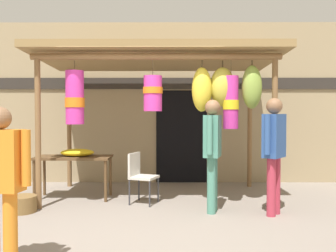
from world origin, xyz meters
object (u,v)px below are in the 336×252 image
object	(u,v)px
folding_chair	(140,173)
wicker_basket_by_table	(22,204)
passerby_at_right	(212,146)
customer_foreground	(1,176)
display_table	(74,161)
flower_heap_on_table	(78,153)
shopper_by_bananas	(274,146)

from	to	relation	value
folding_chair	wicker_basket_by_table	world-z (taller)	folding_chair
wicker_basket_by_table	passerby_at_right	xyz separation A→B (m)	(2.89, 0.02, 0.89)
folding_chair	customer_foreground	xyz separation A→B (m)	(-1.07, -2.75, 0.41)
display_table	passerby_at_right	xyz separation A→B (m)	(2.34, -0.92, 0.35)
flower_heap_on_table	folding_chair	world-z (taller)	flower_heap_on_table
flower_heap_on_table	shopper_by_bananas	xyz separation A→B (m)	(3.15, -1.08, 0.21)
display_table	flower_heap_on_table	size ratio (longest dim) A/B	2.23
wicker_basket_by_table	customer_foreground	distance (m)	2.40
display_table	shopper_by_bananas	distance (m)	3.42
wicker_basket_by_table	customer_foreground	xyz separation A→B (m)	(0.67, -2.17, 0.79)
customer_foreground	passerby_at_right	size ratio (longest dim) A/B	0.91
display_table	wicker_basket_by_table	xyz separation A→B (m)	(-0.55, -0.94, -0.54)
flower_heap_on_table	passerby_at_right	world-z (taller)	passerby_at_right
display_table	folding_chair	world-z (taller)	folding_chair
display_table	flower_heap_on_table	world-z (taller)	flower_heap_on_table
wicker_basket_by_table	shopper_by_bananas	distance (m)	3.88
flower_heap_on_table	shopper_by_bananas	world-z (taller)	shopper_by_bananas
display_table	wicker_basket_by_table	bearing A→B (deg)	-120.38
folding_chair	display_table	bearing A→B (deg)	163.25
shopper_by_bananas	passerby_at_right	world-z (taller)	shopper_by_bananas
flower_heap_on_table	customer_foreground	bearing A→B (deg)	-89.13
customer_foreground	passerby_at_right	world-z (taller)	passerby_at_right
folding_chair	wicker_basket_by_table	xyz separation A→B (m)	(-1.74, -0.58, -0.38)
display_table	wicker_basket_by_table	size ratio (longest dim) A/B	2.99
customer_foreground	folding_chair	bearing A→B (deg)	68.70
folding_chair	passerby_at_right	distance (m)	1.37
flower_heap_on_table	wicker_basket_by_table	distance (m)	1.32
flower_heap_on_table	display_table	bearing A→B (deg)	-177.36
wicker_basket_by_table	passerby_at_right	world-z (taller)	passerby_at_right
display_table	folding_chair	distance (m)	1.26
display_table	folding_chair	xyz separation A→B (m)	(1.19, -0.36, -0.16)
display_table	customer_foreground	bearing A→B (deg)	-87.72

